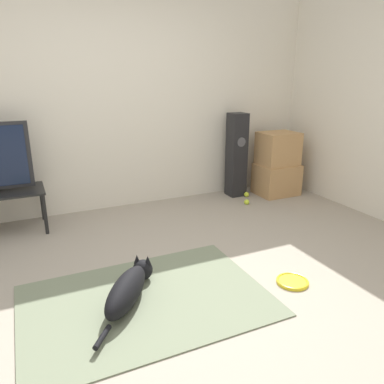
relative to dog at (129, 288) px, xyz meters
The scene contains 10 objects.
ground_plane 0.43m from the dog, ahead, with size 12.00×12.00×0.00m, color #9E9384.
wall_back 2.40m from the dog, 78.75° to the left, with size 8.00×0.06×2.55m.
area_rug 0.16m from the dog, 17.14° to the right, with size 1.72×1.19×0.01m.
dog is the anchor object (origin of this frame).
frisbee 1.26m from the dog, 13.15° to the right, with size 0.25×0.25×0.03m.
cardboard_box_lower 2.98m from the dog, 33.01° to the left, with size 0.53×0.42×0.41m.
cardboard_box_upper 3.02m from the dog, 33.19° to the left, with size 0.49×0.39×0.42m.
floor_speaker 2.71m from the dog, 42.55° to the left, with size 0.21×0.22×1.08m.
tennis_ball_by_boxes 2.37m from the dog, 36.63° to the left, with size 0.07×0.07×0.07m.
tennis_ball_near_speaker 2.66m from the dog, 39.03° to the left, with size 0.07×0.07×0.07m.
Camera 1 is at (-0.98, -2.25, 1.57)m, focal length 35.00 mm.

